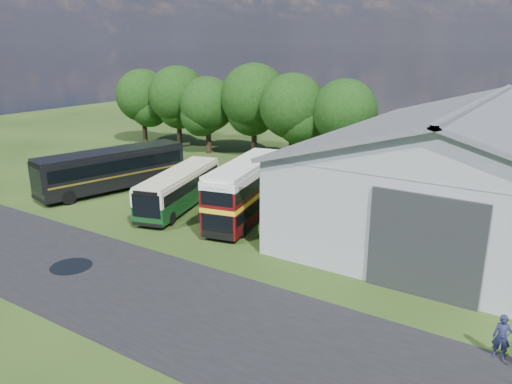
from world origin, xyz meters
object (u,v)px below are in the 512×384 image
Objects in this scene: storage_shed at (478,161)px; bus_green_single at (180,188)px; bus_dark_single at (112,169)px; bus_maroon_double at (246,191)px; visitor_a at (502,338)px.

storage_shed is 20.21m from bus_green_single.
bus_dark_single is at bearing 160.88° from bus_green_single.
bus_maroon_double is 0.77× the size of bus_dark_single.
visitor_a is (22.20, -7.14, -0.55)m from bus_green_single.
bus_dark_single is at bearing 162.18° from visitor_a.
bus_maroon_double is 18.50m from visitor_a.
storage_shed is 13.87× the size of visitor_a.
bus_dark_single is (-12.92, -0.13, -0.22)m from bus_maroon_double.
bus_green_single is at bearing 173.34° from bus_maroon_double.
bus_dark_single is (-25.79, -7.77, -2.41)m from storage_shed.
bus_maroon_double reaches higher than bus_dark_single.
storage_shed is 27.04m from bus_dark_single.
visitor_a is (29.71, -7.54, -0.87)m from bus_dark_single.
bus_green_single is 7.53m from bus_dark_single.
storage_shed is at bearing 18.38° from bus_maroon_double.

